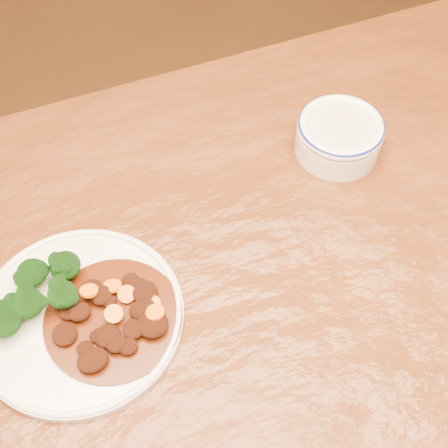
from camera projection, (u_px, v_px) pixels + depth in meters
name	position (u px, v px, depth m)	size (l,w,h in m)	color
dining_table	(250.00, 336.00, 0.84)	(1.51, 0.92, 0.75)	#5A290F
dinner_plate	(79.00, 317.00, 0.76)	(0.26, 0.26, 0.02)	silver
broccoli_florets	(37.00, 292.00, 0.75)	(0.12, 0.09, 0.04)	#6AA354
mince_stew	(115.00, 319.00, 0.75)	(0.17, 0.17, 0.03)	#401706
dip_bowl	(339.00, 135.00, 0.90)	(0.13, 0.13, 0.06)	white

